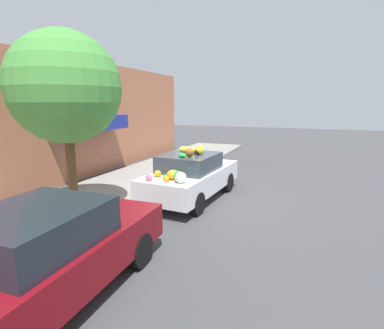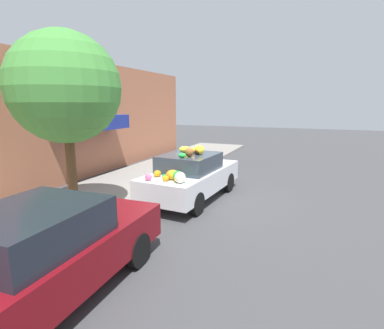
% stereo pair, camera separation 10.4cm
% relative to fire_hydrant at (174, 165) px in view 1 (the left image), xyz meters
% --- Properties ---
extents(ground_plane, '(60.00, 60.00, 0.00)m').
position_rel_fire_hydrant_xyz_m(ground_plane, '(-2.45, -1.74, -0.46)').
color(ground_plane, '#424244').
extents(sidewalk_curb, '(24.00, 3.20, 0.11)m').
position_rel_fire_hydrant_xyz_m(sidewalk_curb, '(-2.45, 0.96, -0.40)').
color(sidewalk_curb, gray).
rests_on(sidewalk_curb, ground).
extents(building_facade, '(18.00, 1.20, 4.54)m').
position_rel_fire_hydrant_xyz_m(building_facade, '(-2.40, 3.17, 1.81)').
color(building_facade, '#B26B4C').
rests_on(building_facade, ground).
extents(street_tree, '(2.70, 2.70, 4.51)m').
position_rel_fire_hydrant_xyz_m(street_tree, '(-5.00, 0.47, 2.81)').
color(street_tree, brown).
rests_on(street_tree, sidewalk_curb).
extents(fire_hydrant, '(0.20, 0.20, 0.70)m').
position_rel_fire_hydrant_xyz_m(fire_hydrant, '(0.00, 0.00, 0.00)').
color(fire_hydrant, red).
rests_on(fire_hydrant, sidewalk_curb).
extents(art_car, '(4.06, 1.92, 1.70)m').
position_rel_fire_hydrant_xyz_m(art_car, '(-2.50, -1.80, 0.30)').
color(art_car, silver).
rests_on(art_car, ground).
extents(parked_car_plain, '(4.20, 1.90, 1.49)m').
position_rel_fire_hydrant_xyz_m(parked_car_plain, '(-7.85, -1.69, 0.30)').
color(parked_car_plain, maroon).
rests_on(parked_car_plain, ground).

